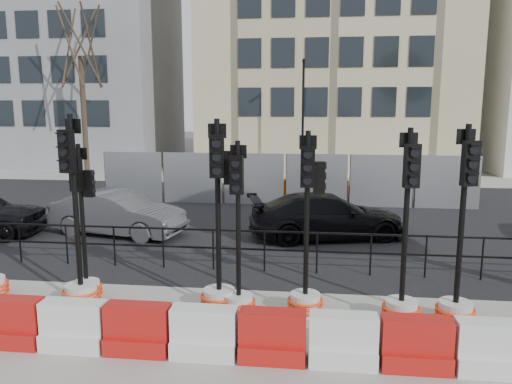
# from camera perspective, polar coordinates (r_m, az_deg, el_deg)

# --- Properties ---
(ground) EXTENTS (120.00, 120.00, 0.00)m
(ground) POSITION_cam_1_polar(r_m,az_deg,el_deg) (10.59, 0.30, -11.30)
(ground) COLOR #51514C
(ground) RESTS_ON ground
(sidewalk_near) EXTENTS (40.00, 6.00, 0.02)m
(sidewalk_near) POSITION_cam_1_polar(r_m,az_deg,el_deg) (7.89, -2.27, -19.11)
(sidewalk_near) COLOR gray
(sidewalk_near) RESTS_ON ground
(road) EXTENTS (40.00, 14.00, 0.03)m
(road) POSITION_cam_1_polar(r_m,az_deg,el_deg) (17.27, 2.89, -2.82)
(road) COLOR black
(road) RESTS_ON ground
(sidewalk_far) EXTENTS (40.00, 4.00, 0.02)m
(sidewalk_far) POSITION_cam_1_polar(r_m,az_deg,el_deg) (26.11, 4.22, 1.54)
(sidewalk_far) COLOR gray
(sidewalk_far) RESTS_ON ground
(building_grey) EXTENTS (11.00, 9.06, 14.00)m
(building_grey) POSITION_cam_1_polar(r_m,az_deg,el_deg) (35.33, -19.27, 14.60)
(building_grey) COLOR gray
(building_grey) RESTS_ON ground
(building_cream) EXTENTS (15.00, 10.06, 18.00)m
(building_cream) POSITION_cam_1_polar(r_m,az_deg,el_deg) (32.22, 8.70, 19.11)
(building_cream) COLOR beige
(building_cream) RESTS_ON ground
(kerb_railing) EXTENTS (18.00, 0.04, 1.00)m
(kerb_railing) POSITION_cam_1_polar(r_m,az_deg,el_deg) (11.50, 0.98, -5.94)
(kerb_railing) COLOR black
(kerb_railing) RESTS_ON ground
(heras_fencing) EXTENTS (14.33, 1.72, 2.00)m
(heras_fencing) POSITION_cam_1_polar(r_m,az_deg,el_deg) (19.83, 2.03, 0.92)
(heras_fencing) COLOR #93969B
(heras_fencing) RESTS_ON ground
(lamp_post_far) EXTENTS (0.12, 0.56, 6.00)m
(lamp_post_far) POSITION_cam_1_polar(r_m,az_deg,el_deg) (24.80, 5.38, 8.53)
(lamp_post_far) COLOR black
(lamp_post_far) RESTS_ON ground
(tree_bare_far) EXTENTS (2.00, 2.00, 9.00)m
(tree_bare_far) POSITION_cam_1_polar(r_m,az_deg,el_deg) (28.19, -19.46, 15.18)
(tree_bare_far) COLOR #473828
(tree_bare_far) RESTS_ON ground
(barrier_row) EXTENTS (16.75, 0.50, 0.80)m
(barrier_row) POSITION_cam_1_polar(r_m,az_deg,el_deg) (7.90, -2.05, -16.16)
(barrier_row) COLOR red
(barrier_row) RESTS_ON ground
(traffic_signal_b) EXTENTS (0.61, 0.61, 3.11)m
(traffic_signal_b) POSITION_cam_1_polar(r_m,az_deg,el_deg) (10.50, -18.93, -7.77)
(traffic_signal_b) COLOR silver
(traffic_signal_b) RESTS_ON ground
(traffic_signal_c) EXTENTS (0.72, 0.72, 3.68)m
(traffic_signal_c) POSITION_cam_1_polar(r_m,az_deg,el_deg) (10.17, -19.57, -8.27)
(traffic_signal_c) COLOR silver
(traffic_signal_c) RESTS_ON ground
(traffic_signal_d) EXTENTS (0.71, 0.71, 3.60)m
(traffic_signal_d) POSITION_cam_1_polar(r_m,az_deg,el_deg) (9.38, -4.20, -8.62)
(traffic_signal_d) COLOR silver
(traffic_signal_d) RESTS_ON ground
(traffic_signal_e) EXTENTS (0.63, 0.63, 3.22)m
(traffic_signal_e) POSITION_cam_1_polar(r_m,az_deg,el_deg) (9.26, -2.02, -10.10)
(traffic_signal_e) COLOR silver
(traffic_signal_e) RESTS_ON ground
(traffic_signal_f) EXTENTS (0.67, 0.67, 3.39)m
(traffic_signal_f) POSITION_cam_1_polar(r_m,az_deg,el_deg) (9.26, 5.77, -9.20)
(traffic_signal_f) COLOR silver
(traffic_signal_f) RESTS_ON ground
(traffic_signal_g) EXTENTS (0.68, 0.68, 3.46)m
(traffic_signal_g) POSITION_cam_1_polar(r_m,az_deg,el_deg) (9.29, 16.42, -10.12)
(traffic_signal_g) COLOR silver
(traffic_signal_g) RESTS_ON ground
(traffic_signal_h) EXTENTS (0.70, 0.70, 3.53)m
(traffic_signal_h) POSITION_cam_1_polar(r_m,az_deg,el_deg) (9.50, 22.03, -9.91)
(traffic_signal_h) COLOR silver
(traffic_signal_h) RESTS_ON ground
(car_b) EXTENTS (3.09, 4.63, 1.33)m
(car_b) POSITION_cam_1_polar(r_m,az_deg,el_deg) (15.31, -15.49, -2.35)
(car_b) COLOR #49494E
(car_b) RESTS_ON ground
(car_c) EXTENTS (4.00, 5.40, 1.31)m
(car_c) POSITION_cam_1_polar(r_m,az_deg,el_deg) (14.56, 8.14, -2.75)
(car_c) COLOR black
(car_c) RESTS_ON ground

